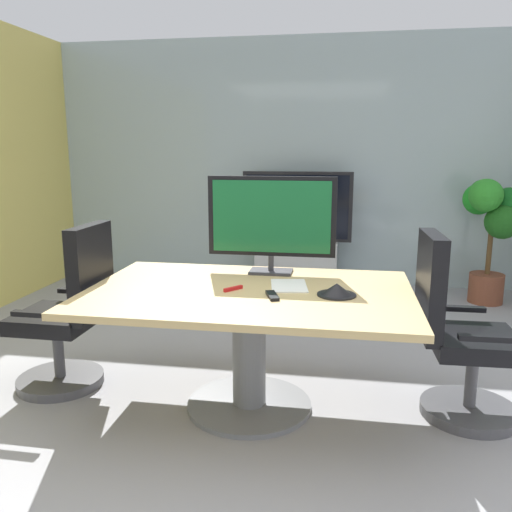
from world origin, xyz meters
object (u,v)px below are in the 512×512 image
object	(u,v)px
tv_monitor	(271,219)
potted_plant	(492,219)
office_chair_left	(69,320)
remote_control	(272,296)
conference_phone	(337,290)
wall_display_unit	(297,250)
office_chair_right	(457,342)
conference_table	(249,320)

from	to	relation	value
tv_monitor	potted_plant	xyz separation A→B (m)	(1.93, 2.13, -0.24)
office_chair_left	potted_plant	bearing A→B (deg)	128.10
office_chair_left	remote_control	xyz separation A→B (m)	(1.37, -0.23, 0.30)
conference_phone	wall_display_unit	bearing A→B (deg)	99.53
potted_plant	remote_control	distance (m)	3.28
wall_display_unit	remote_control	world-z (taller)	wall_display_unit
office_chair_right	office_chair_left	bearing A→B (deg)	88.87
office_chair_left	office_chair_right	world-z (taller)	same
conference_table	office_chair_right	bearing A→B (deg)	5.33
office_chair_right	conference_phone	distance (m)	0.79
potted_plant	conference_phone	world-z (taller)	potted_plant
office_chair_left	tv_monitor	distance (m)	1.48
conference_table	office_chair_left	distance (m)	1.22
wall_display_unit	remote_control	size ratio (longest dim) A/B	7.71
office_chair_right	wall_display_unit	distance (m)	2.95
tv_monitor	wall_display_unit	world-z (taller)	tv_monitor
tv_monitor	potted_plant	world-z (taller)	tv_monitor
office_chair_left	office_chair_right	size ratio (longest dim) A/B	1.00
conference_table	tv_monitor	size ratio (longest dim) A/B	2.26
wall_display_unit	potted_plant	size ratio (longest dim) A/B	1.03
tv_monitor	conference_phone	bearing A→B (deg)	-47.73
conference_table	wall_display_unit	size ratio (longest dim) A/B	1.45
conference_table	conference_phone	xyz separation A→B (m)	(0.51, -0.04, 0.22)
conference_table	remote_control	bearing A→B (deg)	-40.60
tv_monitor	conference_phone	world-z (taller)	tv_monitor
potted_plant	conference_phone	xyz separation A→B (m)	(-1.49, -2.61, -0.09)
conference_table	office_chair_left	size ratio (longest dim) A/B	1.74
conference_table	potted_plant	xyz separation A→B (m)	(2.00, 2.57, 0.30)
office_chair_right	tv_monitor	size ratio (longest dim) A/B	1.30
tv_monitor	wall_display_unit	distance (m)	2.46
conference_phone	remote_control	size ratio (longest dim) A/B	1.29
office_chair_right	conference_phone	world-z (taller)	office_chair_right
office_chair_left	conference_phone	size ratio (longest dim) A/B	4.95
potted_plant	tv_monitor	bearing A→B (deg)	-132.25
office_chair_right	potted_plant	world-z (taller)	potted_plant
wall_display_unit	office_chair_right	bearing A→B (deg)	-66.37
remote_control	potted_plant	bearing A→B (deg)	37.30
tv_monitor	conference_table	bearing A→B (deg)	-98.91
conference_phone	office_chair_left	bearing A→B (deg)	175.56
office_chair_left	remote_control	world-z (taller)	office_chair_left
remote_control	conference_table	bearing A→B (deg)	120.98
tv_monitor	remote_control	size ratio (longest dim) A/B	4.94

